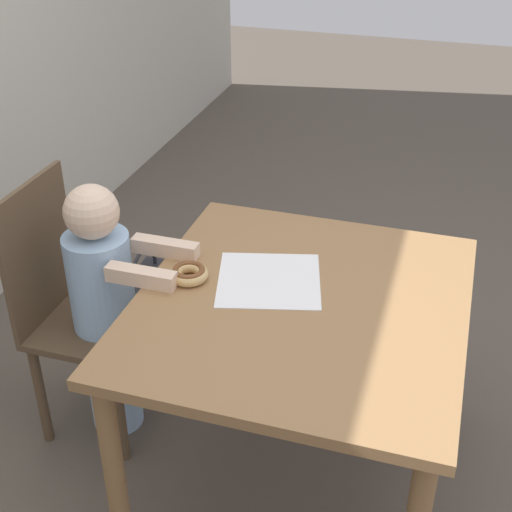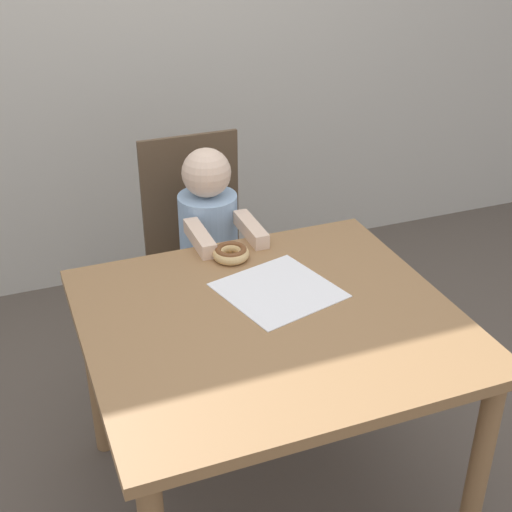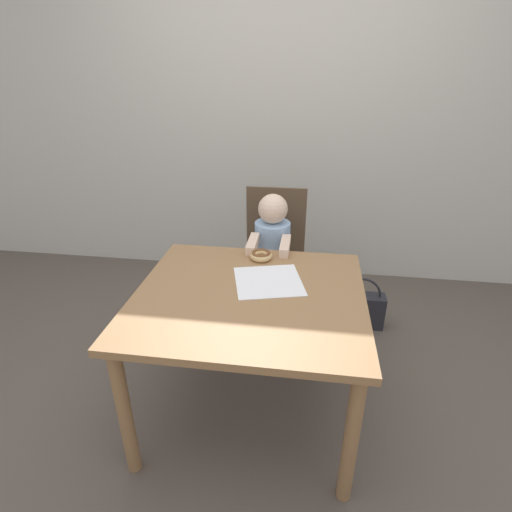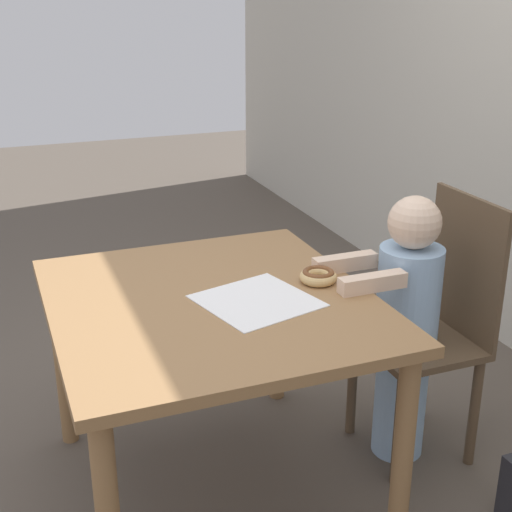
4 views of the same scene
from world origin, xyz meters
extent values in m
plane|color=brown|center=(0.00, 0.00, 0.00)|extent=(12.00, 12.00, 0.00)
cube|color=beige|center=(0.00, 1.63, 1.25)|extent=(8.00, 0.05, 2.50)
cube|color=olive|center=(0.00, 0.00, 0.69)|extent=(1.04, 0.96, 0.03)
cylinder|color=olive|center=(-0.46, -0.42, 0.33)|extent=(0.06, 0.06, 0.67)
cylinder|color=olive|center=(0.46, -0.42, 0.33)|extent=(0.06, 0.06, 0.67)
cylinder|color=olive|center=(-0.46, 0.42, 0.33)|extent=(0.06, 0.06, 0.67)
cylinder|color=olive|center=(0.46, 0.42, 0.33)|extent=(0.06, 0.06, 0.67)
cube|color=brown|center=(0.03, 0.73, 0.43)|extent=(0.39, 0.37, 0.03)
cube|color=brown|center=(0.03, 0.91, 0.69)|extent=(0.39, 0.02, 0.50)
cylinder|color=brown|center=(-0.13, 0.58, 0.21)|extent=(0.04, 0.04, 0.42)
cylinder|color=brown|center=(0.19, 0.58, 0.21)|extent=(0.04, 0.04, 0.42)
cylinder|color=brown|center=(-0.13, 0.88, 0.21)|extent=(0.04, 0.04, 0.42)
cylinder|color=brown|center=(0.19, 0.88, 0.21)|extent=(0.04, 0.04, 0.42)
cylinder|color=#99BCE0|center=(0.03, 0.69, 0.22)|extent=(0.18, 0.18, 0.44)
cylinder|color=#99BCE0|center=(0.03, 0.69, 0.61)|extent=(0.22, 0.22, 0.34)
sphere|color=beige|center=(0.03, 0.69, 0.87)|extent=(0.18, 0.18, 0.18)
cube|color=beige|center=(-0.06, 0.49, 0.73)|extent=(0.05, 0.22, 0.05)
cube|color=beige|center=(0.12, 0.49, 0.73)|extent=(0.05, 0.22, 0.05)
torus|color=#DBB270|center=(0.01, 0.36, 0.72)|extent=(0.12, 0.12, 0.04)
torus|color=brown|center=(0.01, 0.36, 0.74)|extent=(0.10, 0.10, 0.02)
cube|color=white|center=(0.07, 0.12, 0.71)|extent=(0.38, 0.38, 0.00)
cube|color=#232328|center=(0.62, 0.84, 0.12)|extent=(0.33, 0.12, 0.24)
torus|color=#232328|center=(0.62, 0.84, 0.24)|extent=(0.26, 0.02, 0.26)
camera|label=1|loc=(-1.69, -0.38, 1.90)|focal=50.00mm
camera|label=2|loc=(-0.65, -1.55, 1.83)|focal=50.00mm
camera|label=3|loc=(0.25, -1.54, 1.65)|focal=28.00mm
camera|label=4|loc=(1.89, -0.59, 1.59)|focal=50.00mm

